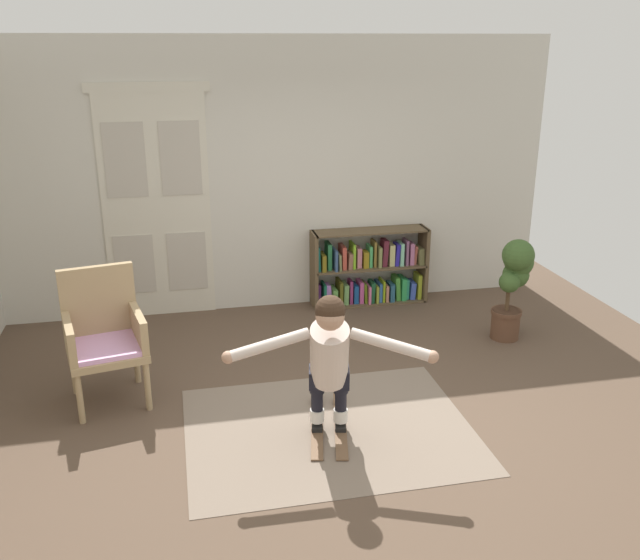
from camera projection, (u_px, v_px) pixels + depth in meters
ground_plane at (334, 418)px, 5.49m from camera, size 7.20×7.20×0.00m
back_wall at (279, 176)px, 7.40m from camera, size 6.00×0.10×2.90m
double_door at (156, 203)px, 7.16m from camera, size 1.22×0.05×2.45m
rug at (329, 429)px, 5.32m from camera, size 2.18×1.72×0.01m
bookshelf at (369, 271)px, 7.76m from camera, size 1.31×0.30×0.86m
wicker_chair at (104, 333)px, 5.61m from camera, size 0.71×0.71×1.10m
potted_plant at (514, 280)px, 6.76m from camera, size 0.39×0.35×1.03m
skis_pair at (329, 425)px, 5.34m from camera, size 0.45×0.93×0.07m
person_skier at (330, 354)px, 4.94m from camera, size 1.46×0.74×1.13m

